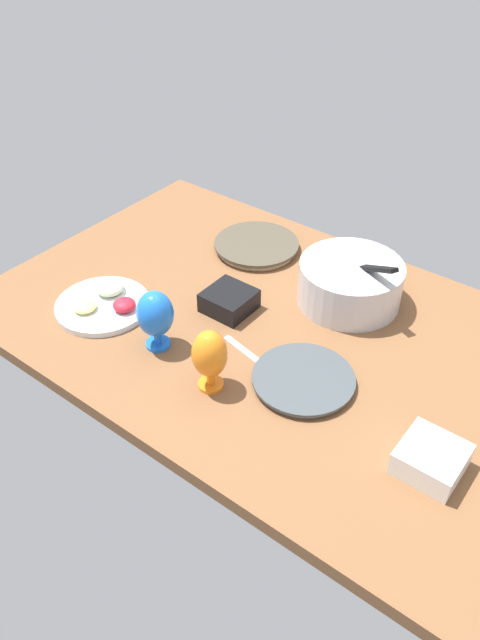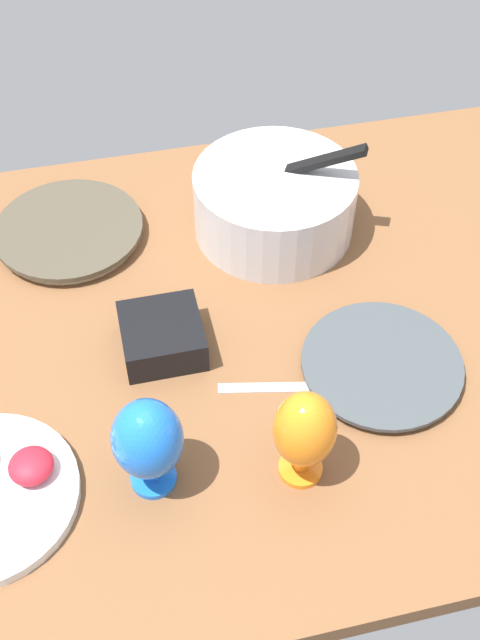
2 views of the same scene
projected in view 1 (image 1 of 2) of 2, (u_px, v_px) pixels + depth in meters
The scene contains 10 objects.
ground_plane at pixel (268, 329), 176.35cm from camera, with size 160.00×104.00×4.00cm, color brown.
dinner_plate_left at pixel (257, 246), 204.44cm from camera, with size 27.70×27.70×2.70cm.
dinner_plate_right at pixel (303, 380), 156.02cm from camera, with size 26.02×26.02×2.08cm.
mixing_bowl at pixel (350, 282), 179.13cm from camera, with size 30.26×29.85×19.92cm.
fruit_platter at pixel (104, 303), 179.96cm from camera, with size 27.23×27.23×5.40cm.
hurricane_glass_blue at pixel (155, 315), 161.53cm from camera, with size 9.88×9.88×17.29cm.
hurricane_glass_orange at pixel (210, 355), 149.58cm from camera, with size 8.84×8.84×17.19cm.
square_bowl_black at pixel (229, 300), 178.25cm from camera, with size 13.04×13.04×6.01cm.
square_bowl_white at pixel (431, 458), 133.95cm from camera, with size 13.50×13.50×6.18cm.
fork_by_right_plate at pixel (248, 353), 165.07cm from camera, with size 18.00×1.80×0.60cm, color silver.
Camera 1 is at (76.83, -112.31, 110.47)cm, focal length 35.03 mm.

